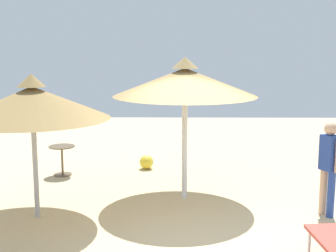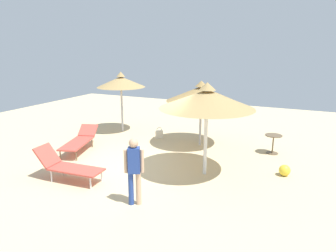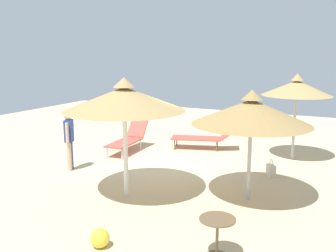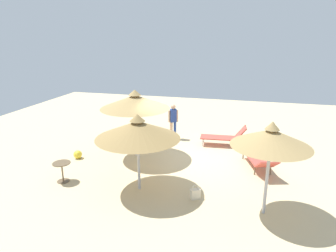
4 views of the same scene
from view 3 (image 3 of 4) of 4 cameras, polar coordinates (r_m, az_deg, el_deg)
ground at (r=10.39m, az=-2.49°, el=-7.62°), size 24.00×24.00×0.10m
parasol_umbrella_back at (r=8.37m, az=-6.72°, el=4.17°), size 2.76×2.76×2.77m
parasol_umbrella_edge at (r=12.01m, az=19.14°, el=5.53°), size 2.11×2.11×2.69m
parasol_umbrella_front at (r=8.35m, az=12.68°, el=2.14°), size 2.64×2.64×2.51m
lounge_chair_far_left at (r=12.64m, az=-6.11°, el=-1.89°), size 2.04×0.79×0.95m
lounge_chair_center at (r=12.94m, az=5.53°, el=-1.74°), size 1.31×2.31×0.75m
person_standing_near_left at (r=10.83m, az=-14.93°, el=-1.65°), size 0.43×0.33×1.68m
handbag at (r=10.52m, az=15.52°, el=-6.52°), size 0.34×0.31×0.48m
side_table_round at (r=6.28m, az=7.57°, el=-15.68°), size 0.60×0.60×0.69m
beach_ball at (r=6.77m, az=-10.41°, el=-16.56°), size 0.34×0.34×0.34m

